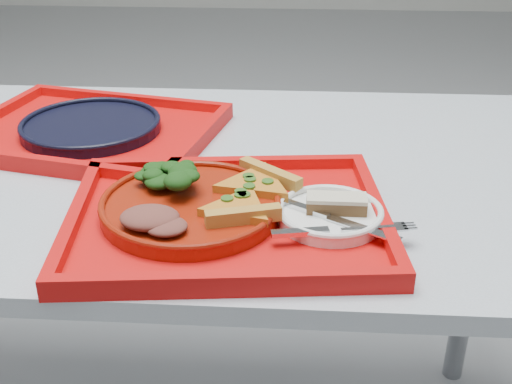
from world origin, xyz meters
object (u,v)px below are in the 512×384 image
at_px(tray_main, 228,221).
at_px(dessert_bar, 336,203).
at_px(tray_far, 92,134).
at_px(dinner_plate, 191,208).
at_px(navy_plate, 91,127).

bearing_deg(tray_main, dessert_bar, -3.95).
bearing_deg(tray_far, dessert_bar, -22.43).
xyz_separation_m(tray_far, dessert_bar, (0.44, -0.31, 0.03)).
bearing_deg(dinner_plate, dessert_bar, -1.38).
bearing_deg(navy_plate, dessert_bar, -34.64).
bearing_deg(tray_far, tray_main, -34.79).
height_order(tray_main, tray_far, same).
bearing_deg(dessert_bar, tray_main, -177.77).
bearing_deg(dinner_plate, tray_far, 128.00).
bearing_deg(navy_plate, tray_main, -47.00).
xyz_separation_m(tray_main, dessert_bar, (0.15, 0.00, 0.03)).
height_order(tray_main, navy_plate, navy_plate).
relative_size(tray_main, navy_plate, 1.73).
relative_size(tray_main, dessert_bar, 5.33).
distance_m(dinner_plate, dessert_bar, 0.21).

